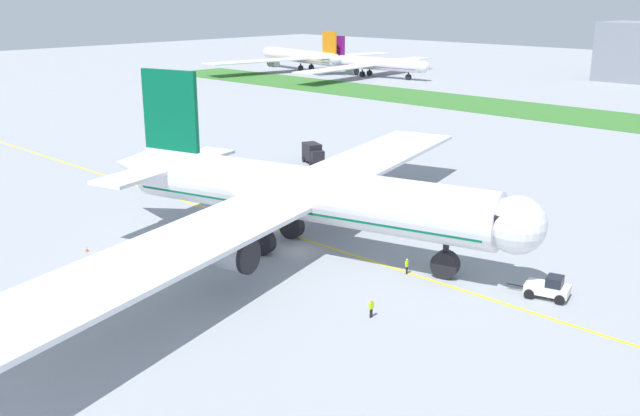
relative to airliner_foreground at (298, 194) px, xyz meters
The scene contains 10 objects.
ground_plane 6.28m from the airliner_foreground, 50.13° to the right, with size 600.00×600.00×0.00m, color #9399A0.
apron_taxi_line 6.84m from the airliner_foreground, 83.29° to the left, with size 280.00×0.36×0.01m, color yellow.
airliner_foreground is the anchor object (origin of this frame).
pushback_tug 26.97m from the airliner_foreground, 14.82° to the left, with size 5.78×3.43×2.12m.
ground_crew_wingwalker_port 19.03m from the airliner_foreground, 24.87° to the right, with size 0.27×0.59×1.69m.
ground_crew_marshaller_front 14.01m from the airliner_foreground, 10.80° to the left, with size 0.36×0.54×1.61m.
traffic_cone_near_nose 23.58m from the airliner_foreground, 134.98° to the right, with size 0.36×0.36×0.58m.
service_truck_fuel_bowser 41.46m from the airliner_foreground, 132.06° to the left, with size 5.11×3.90×3.22m.
parked_airliner_far_left 187.36m from the airliner_foreground, 134.94° to the left, with size 47.42×76.87×14.19m.
parked_airliner_far_centre 167.66m from the airliner_foreground, 127.10° to the left, with size 42.73×68.84×12.78m.
Camera 1 is at (52.05, -51.10, 26.72)m, focal length 40.42 mm.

